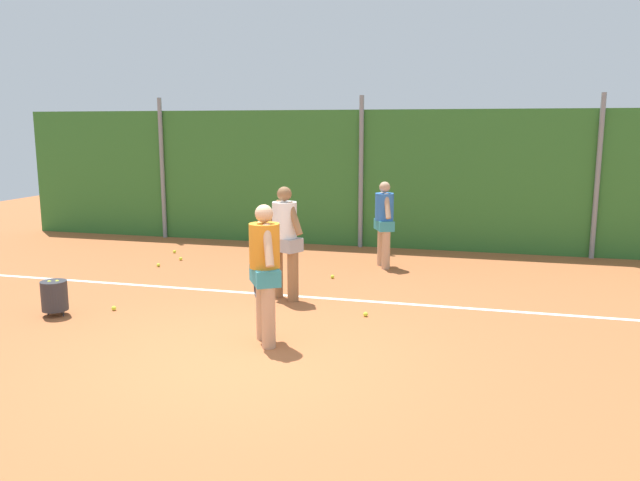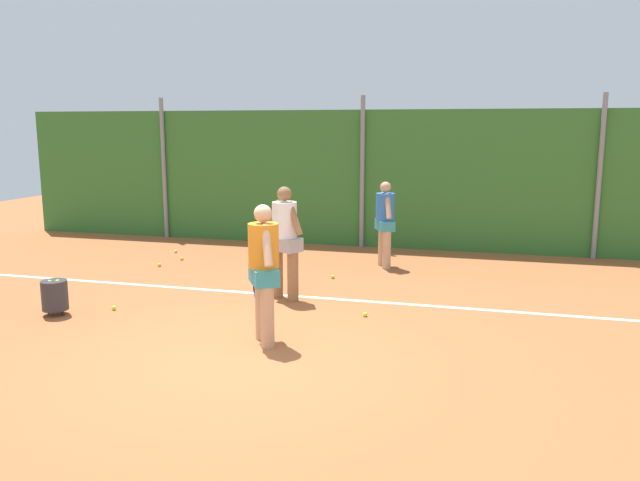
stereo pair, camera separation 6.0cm
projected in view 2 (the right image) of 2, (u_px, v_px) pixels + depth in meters
name	position (u px, v px, depth m)	size (l,w,h in m)	color
ground_plane	(297.00, 306.00, 9.39)	(27.96, 27.96, 0.00)	#A85B33
hedge_fence_backdrop	(364.00, 179.00, 13.89)	(16.54, 0.25, 2.98)	#33702D
fence_post_left	(164.00, 169.00, 14.92)	(0.10, 0.10, 3.28)	gray
fence_post_center	(362.00, 173.00, 13.70)	(0.10, 0.10, 3.28)	gray
fence_post_right	(599.00, 177.00, 12.48)	(0.10, 0.10, 3.28)	gray
court_baseline_paint	(307.00, 297.00, 9.89)	(12.09, 0.10, 0.01)	white
player_foreground_near	(264.00, 267.00, 7.65)	(0.54, 0.67, 1.72)	tan
player_midcourt	(285.00, 237.00, 9.62)	(0.75, 0.50, 1.75)	#8C603D
player_backcourt_far	(385.00, 219.00, 11.85)	(0.45, 0.63, 1.62)	tan
ball_hopper	(55.00, 295.00, 8.91)	(0.36, 0.36, 0.51)	#2D2D33
tennis_ball_0	(333.00, 277.00, 11.09)	(0.07, 0.07, 0.07)	#CCDB33
tennis_ball_1	(114.00, 308.00, 9.20)	(0.07, 0.07, 0.07)	#CCDB33
tennis_ball_2	(159.00, 265.00, 12.03)	(0.07, 0.07, 0.07)	#CCDB33
tennis_ball_3	(182.00, 259.00, 12.60)	(0.07, 0.07, 0.07)	#CCDB33
tennis_ball_4	(365.00, 314.00, 8.88)	(0.07, 0.07, 0.07)	#CCDB33
tennis_ball_5	(176.00, 251.00, 13.32)	(0.07, 0.07, 0.07)	#CCDB33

